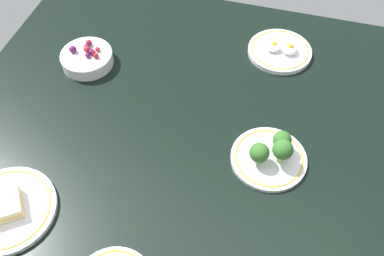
{
  "coord_description": "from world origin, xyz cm",
  "views": [
    {
      "loc": [
        17.74,
        -63.95,
        92.6
      ],
      "look_at": [
        0.0,
        0.0,
        6.0
      ],
      "focal_mm": 39.75,
      "sensor_mm": 36.0,
      "label": 1
    }
  ],
  "objects": [
    {
      "name": "bowl_berries",
      "position": [
        -36.63,
        16.67,
        6.22
      ],
      "size": [
        15.26,
        15.26,
        5.68
      ],
      "color": "silver",
      "rests_on": "dining_table"
    },
    {
      "name": "plate_eggs",
      "position": [
        17.56,
        36.19,
        5.17
      ],
      "size": [
        19.13,
        19.13,
        4.81
      ],
      "color": "silver",
      "rests_on": "dining_table"
    },
    {
      "name": "plate_sandwich",
      "position": [
        -34.51,
        -32.81,
        5.16
      ],
      "size": [
        22.24,
        22.24,
        4.46
      ],
      "color": "silver",
      "rests_on": "dining_table"
    },
    {
      "name": "dining_table",
      "position": [
        0.0,
        0.0,
        2.0
      ],
      "size": [
        129.28,
        115.16,
        4.0
      ],
      "primitive_type": "cube",
      "color": "black",
      "rests_on": "ground"
    },
    {
      "name": "plate_broccoli",
      "position": [
        20.87,
        -2.97,
        6.52
      ],
      "size": [
        18.83,
        18.83,
        8.41
      ],
      "color": "silver",
      "rests_on": "dining_table"
    }
  ]
}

